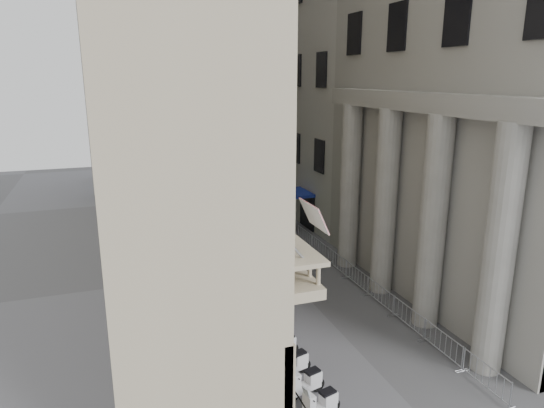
{
  "coord_description": "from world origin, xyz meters",
  "views": [
    {
      "loc": [
        -9.72,
        -7.6,
        11.54
      ],
      "look_at": [
        -0.89,
        17.65,
        4.5
      ],
      "focal_mm": 32.0,
      "sensor_mm": 36.0,
      "label": 1
    }
  ],
  "objects_px": {
    "pedestrian_a": "(287,232)",
    "security_tent": "(240,219)",
    "info_kiosk": "(205,239)",
    "pedestrian_b": "(256,207)",
    "street_lamp": "(193,165)"
  },
  "relations": [
    {
      "from": "street_lamp",
      "to": "pedestrian_a",
      "type": "height_order",
      "value": "street_lamp"
    },
    {
      "from": "pedestrian_a",
      "to": "pedestrian_b",
      "type": "bearing_deg",
      "value": -95.98
    },
    {
      "from": "security_tent",
      "to": "info_kiosk",
      "type": "distance_m",
      "value": 3.99
    },
    {
      "from": "street_lamp",
      "to": "pedestrian_b",
      "type": "distance_m",
      "value": 8.21
    },
    {
      "from": "pedestrian_a",
      "to": "pedestrian_b",
      "type": "xyz_separation_m",
      "value": [
        -0.04,
        6.94,
        0.02
      ]
    },
    {
      "from": "security_tent",
      "to": "info_kiosk",
      "type": "xyz_separation_m",
      "value": [
        -1.63,
        2.96,
        -2.12
      ]
    },
    {
      "from": "info_kiosk",
      "to": "pedestrian_a",
      "type": "xyz_separation_m",
      "value": [
        5.71,
        -0.43,
        0.05
      ]
    },
    {
      "from": "info_kiosk",
      "to": "pedestrian_a",
      "type": "height_order",
      "value": "pedestrian_a"
    },
    {
      "from": "pedestrian_a",
      "to": "security_tent",
      "type": "bearing_deg",
      "value": 25.49
    },
    {
      "from": "info_kiosk",
      "to": "street_lamp",
      "type": "bearing_deg",
      "value": 78.8
    },
    {
      "from": "info_kiosk",
      "to": "pedestrian_b",
      "type": "distance_m",
      "value": 8.64
    },
    {
      "from": "street_lamp",
      "to": "pedestrian_a",
      "type": "bearing_deg",
      "value": -50.46
    },
    {
      "from": "pedestrian_a",
      "to": "pedestrian_b",
      "type": "height_order",
      "value": "pedestrian_b"
    },
    {
      "from": "street_lamp",
      "to": "pedestrian_a",
      "type": "relative_size",
      "value": 4.81
    },
    {
      "from": "street_lamp",
      "to": "security_tent",
      "type": "bearing_deg",
      "value": -94.36
    }
  ]
}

